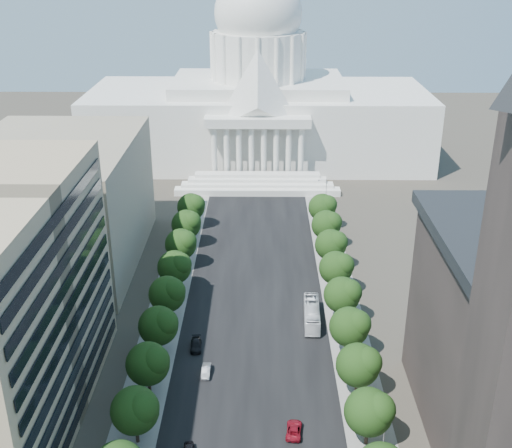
{
  "coord_description": "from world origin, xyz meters",
  "views": [
    {
      "loc": [
        1.48,
        -43.0,
        71.92
      ],
      "look_at": [
        0.23,
        82.38,
        17.46
      ],
      "focal_mm": 45.0,
      "sensor_mm": 36.0,
      "label": 1
    }
  ],
  "objects_px": {
    "car_dark_b": "(196,345)",
    "city_bus": "(312,314)",
    "car_red": "(294,430)",
    "car_silver": "(206,371)"
  },
  "relations": [
    {
      "from": "car_red",
      "to": "car_silver",
      "type": "bearing_deg",
      "value": -38.76
    },
    {
      "from": "car_red",
      "to": "city_bus",
      "type": "distance_m",
      "value": 33.93
    },
    {
      "from": "car_silver",
      "to": "city_bus",
      "type": "xyz_separation_m",
      "value": [
        20.5,
        18.15,
        1.1
      ]
    },
    {
      "from": "car_red",
      "to": "car_dark_b",
      "type": "relative_size",
      "value": 1.01
    },
    {
      "from": "car_red",
      "to": "car_dark_b",
      "type": "distance_m",
      "value": 29.66
    },
    {
      "from": "car_silver",
      "to": "city_bus",
      "type": "relative_size",
      "value": 0.34
    },
    {
      "from": "car_dark_b",
      "to": "city_bus",
      "type": "bearing_deg",
      "value": 19.37
    },
    {
      "from": "car_red",
      "to": "city_bus",
      "type": "bearing_deg",
      "value": -92.48
    },
    {
      "from": "car_dark_b",
      "to": "city_bus",
      "type": "height_order",
      "value": "city_bus"
    },
    {
      "from": "car_red",
      "to": "car_dark_b",
      "type": "xyz_separation_m",
      "value": [
        -17.99,
        23.58,
        0.02
      ]
    }
  ]
}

